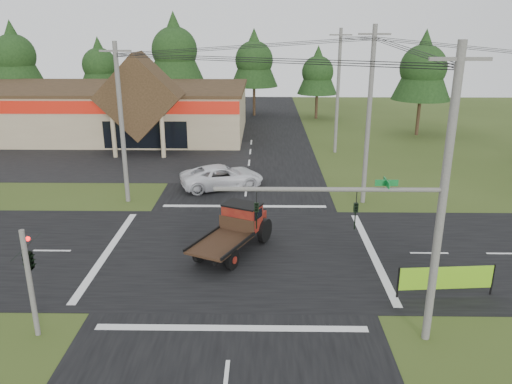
{
  "coord_description": "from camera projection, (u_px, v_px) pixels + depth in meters",
  "views": [
    {
      "loc": [
        1.23,
        -23.99,
        11.43
      ],
      "look_at": [
        0.82,
        3.5,
        2.2
      ],
      "focal_mm": 35.0,
      "sensor_mm": 36.0,
      "label": 1
    }
  ],
  "objects": [
    {
      "name": "utility_pole_nr",
      "position": [
        443.0,
        200.0,
        17.39
      ],
      "size": [
        2.0,
        0.3,
        11.0
      ],
      "color": "#595651",
      "rests_on": "ground"
    },
    {
      "name": "cvs_building",
      "position": [
        107.0,
        109.0,
        53.76
      ],
      "size": [
        30.4,
        18.2,
        9.19
      ],
      "color": "tan",
      "rests_on": "ground"
    },
    {
      "name": "tree_row_e",
      "position": [
        318.0,
        70.0,
        62.28
      ],
      "size": [
        5.04,
        5.04,
        9.09
      ],
      "color": "#332316",
      "rests_on": "ground"
    },
    {
      "name": "ground",
      "position": [
        240.0,
        252.0,
        26.39
      ],
      "size": [
        120.0,
        120.0,
        0.0
      ],
      "primitive_type": "plane",
      "color": "#354619",
      "rests_on": "ground"
    },
    {
      "name": "traffic_signal_mast",
      "position": [
        391.0,
        232.0,
        17.8
      ],
      "size": [
        8.12,
        0.24,
        7.0
      ],
      "color": "#595651",
      "rests_on": "ground"
    },
    {
      "name": "tree_row_a",
      "position": [
        14.0,
        53.0,
        62.17
      ],
      "size": [
        6.72,
        6.72,
        12.12
      ],
      "color": "#332316",
      "rests_on": "ground"
    },
    {
      "name": "antique_flatbed_truck",
      "position": [
        232.0,
        232.0,
        25.99
      ],
      "size": [
        4.47,
        6.13,
        2.4
      ],
      "primitive_type": null,
      "rotation": [
        0.0,
        0.0,
        -0.45
      ],
      "color": "#590C0D",
      "rests_on": "ground"
    },
    {
      "name": "utility_pole_n",
      "position": [
        338.0,
        91.0,
        45.31
      ],
      "size": [
        2.0,
        0.3,
        11.2
      ],
      "color": "#595651",
      "rests_on": "ground"
    },
    {
      "name": "roadside_banner",
      "position": [
        446.0,
        281.0,
        21.89
      ],
      "size": [
        4.36,
        0.48,
        1.49
      ],
      "primitive_type": null,
      "rotation": [
        0.0,
        0.0,
        0.08
      ],
      "color": "#68A816",
      "rests_on": "ground"
    },
    {
      "name": "utility_pole_nw",
      "position": [
        121.0,
        123.0,
        32.38
      ],
      "size": [
        2.0,
        0.3,
        10.5
      ],
      "color": "#595651",
      "rests_on": "ground"
    },
    {
      "name": "road_ew",
      "position": [
        240.0,
        252.0,
        26.39
      ],
      "size": [
        120.0,
        12.0,
        0.02
      ],
      "primitive_type": "cube",
      "color": "black",
      "rests_on": "ground"
    },
    {
      "name": "white_pickup",
      "position": [
        222.0,
        177.0,
        36.63
      ],
      "size": [
        6.63,
        4.62,
        1.68
      ],
      "primitive_type": "imported",
      "rotation": [
        0.0,
        0.0,
        1.9
      ],
      "color": "white",
      "rests_on": "ground"
    },
    {
      "name": "tree_side_ne",
      "position": [
        423.0,
        66.0,
        52.23
      ],
      "size": [
        6.16,
        6.16,
        11.11
      ],
      "color": "#332316",
      "rests_on": "ground"
    },
    {
      "name": "road_ns",
      "position": [
        240.0,
        252.0,
        26.39
      ],
      "size": [
        12.0,
        120.0,
        0.02
      ],
      "primitive_type": "cube",
      "color": "black",
      "rests_on": "ground"
    },
    {
      "name": "tree_row_c",
      "position": [
        174.0,
        48.0,
        62.62
      ],
      "size": [
        7.28,
        7.28,
        13.13
      ],
      "color": "#332316",
      "rests_on": "ground"
    },
    {
      "name": "tree_row_b",
      "position": [
        99.0,
        63.0,
        64.35
      ],
      "size": [
        5.6,
        5.6,
        10.1
      ],
      "color": "#332316",
      "rests_on": "ground"
    },
    {
      "name": "tree_row_d",
      "position": [
        254.0,
        58.0,
        63.86
      ],
      "size": [
        6.16,
        6.16,
        11.11
      ],
      "color": "#332316",
      "rests_on": "ground"
    },
    {
      "name": "traffic_signal_corner",
      "position": [
        27.0,
        250.0,
        18.44
      ],
      "size": [
        0.53,
        2.48,
        4.4
      ],
      "color": "#595651",
      "rests_on": "ground"
    },
    {
      "name": "utility_pole_ne",
      "position": [
        369.0,
        116.0,
        31.99
      ],
      "size": [
        2.0,
        0.3,
        11.5
      ],
      "color": "#595651",
      "rests_on": "ground"
    },
    {
      "name": "parking_apron",
      "position": [
        93.0,
        159.0,
        44.6
      ],
      "size": [
        28.0,
        14.0,
        0.02
      ],
      "primitive_type": "cube",
      "color": "black",
      "rests_on": "ground"
    }
  ]
}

